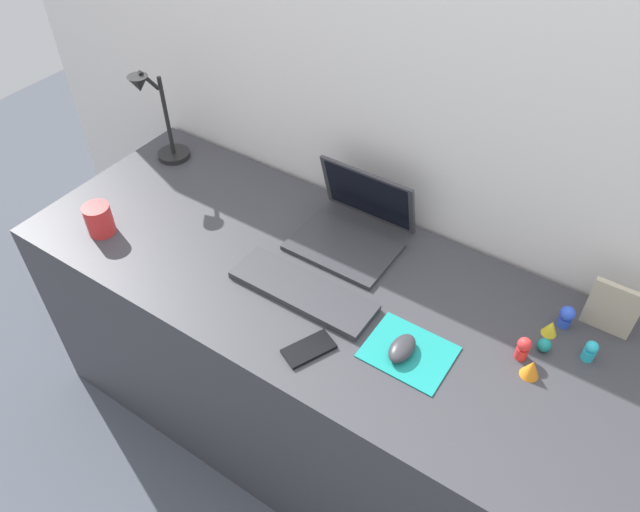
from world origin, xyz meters
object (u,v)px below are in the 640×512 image
(desk_lamp, at_px, (159,121))
(toy_figurine_blue, at_px, (567,316))
(toy_figurine_yellow, at_px, (551,328))
(mouse, at_px, (402,348))
(laptop, at_px, (354,224))
(picture_frame, at_px, (612,309))
(cell_phone, at_px, (309,349))
(toy_figurine_teal, at_px, (544,345))
(coffee_mug, at_px, (99,220))
(toy_figurine_cyan, at_px, (590,351))
(toy_figurine_orange, at_px, (531,368))
(toy_figurine_red, at_px, (523,348))
(keyboard, at_px, (303,291))

(desk_lamp, xyz_separation_m, toy_figurine_blue, (1.36, 0.03, -0.13))
(toy_figurine_yellow, bearing_deg, mouse, -136.70)
(laptop, xyz_separation_m, picture_frame, (0.71, 0.06, 0.02))
(cell_phone, relative_size, toy_figurine_teal, 3.49)
(coffee_mug, bearing_deg, toy_figurine_cyan, 14.00)
(toy_figurine_orange, distance_m, toy_figurine_teal, 0.09)
(laptop, height_order, toy_figurine_yellow, laptop)
(toy_figurine_red, bearing_deg, toy_figurine_teal, 53.43)
(picture_frame, relative_size, toy_figurine_teal, 4.09)
(toy_figurine_red, bearing_deg, coffee_mug, -168.36)
(toy_figurine_yellow, xyz_separation_m, toy_figurine_cyan, (0.10, -0.02, 0.01))
(keyboard, bearing_deg, toy_figurine_orange, 7.86)
(desk_lamp, bearing_deg, toy_figurine_teal, -3.16)
(picture_frame, height_order, toy_figurine_blue, picture_frame)
(toy_figurine_orange, distance_m, toy_figurine_blue, 0.20)
(mouse, distance_m, toy_figurine_yellow, 0.38)
(picture_frame, height_order, coffee_mug, picture_frame)
(keyboard, xyz_separation_m, picture_frame, (0.71, 0.33, 0.06))
(toy_figurine_yellow, bearing_deg, laptop, 176.48)
(laptop, xyz_separation_m, toy_figurine_yellow, (0.60, -0.04, -0.03))
(toy_figurine_orange, relative_size, toy_figurine_red, 0.76)
(toy_figurine_cyan, bearing_deg, toy_figurine_teal, -160.56)
(laptop, relative_size, picture_frame, 2.00)
(keyboard, relative_size, toy_figurine_blue, 6.43)
(laptop, bearing_deg, toy_figurine_cyan, -5.03)
(desk_lamp, xyz_separation_m, toy_figurine_orange, (1.34, -0.16, -0.13))
(coffee_mug, bearing_deg, toy_figurine_orange, 9.57)
(laptop, bearing_deg, toy_figurine_blue, 0.96)
(cell_phone, relative_size, toy_figurine_yellow, 2.95)
(keyboard, height_order, toy_figurine_red, toy_figurine_red)
(keyboard, distance_m, toy_figurine_blue, 0.68)
(mouse, relative_size, toy_figurine_yellow, 2.21)
(cell_phone, xyz_separation_m, toy_figurine_blue, (0.50, 0.43, 0.03))
(laptop, relative_size, toy_figurine_cyan, 5.04)
(mouse, bearing_deg, toy_figurine_yellow, 43.30)
(desk_lamp, relative_size, toy_figurine_red, 5.26)
(mouse, relative_size, cell_phone, 0.75)
(picture_frame, bearing_deg, toy_figurine_yellow, -139.52)
(toy_figurine_red, bearing_deg, keyboard, -167.78)
(desk_lamp, distance_m, toy_figurine_yellow, 1.35)
(desk_lamp, bearing_deg, cell_phone, -24.65)
(keyboard, height_order, toy_figurine_blue, toy_figurine_blue)
(toy_figurine_blue, bearing_deg, cell_phone, -139.15)
(laptop, height_order, toy_figurine_red, laptop)
(toy_figurine_teal, bearing_deg, toy_figurine_blue, 80.82)
(toy_figurine_blue, bearing_deg, picture_frame, 27.51)
(picture_frame, relative_size, toy_figurine_yellow, 3.46)
(toy_figurine_red, distance_m, toy_figurine_yellow, 0.12)
(toy_figurine_orange, height_order, toy_figurine_cyan, toy_figurine_cyan)
(mouse, distance_m, toy_figurine_red, 0.29)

